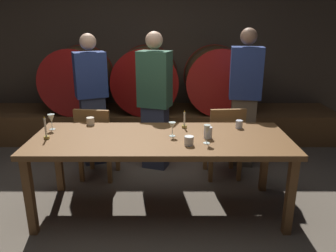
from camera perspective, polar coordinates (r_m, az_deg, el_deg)
The scene contains 21 objects.
ground_plane at distance 3.43m, azimuth -5.22°, elevation -14.35°, with size 8.39×8.39×0.00m, color brown.
back_wall at distance 5.63m, azimuth -3.06°, elevation 13.41°, with size 6.45×0.24×2.76m, color #473A2D.
barrel_shelf at distance 5.31m, azimuth -3.18°, elevation 0.44°, with size 5.81×0.90×0.46m, color brown.
wine_barrel_left at distance 5.32m, azimuth -15.00°, elevation 7.80°, with size 0.98×0.82×0.98m.
wine_barrel_center at distance 5.14m, azimuth -3.59°, elevation 8.05°, with size 0.98×0.82×0.98m.
wine_barrel_right at distance 5.19m, azimuth 8.58°, elevation 7.97°, with size 0.98×0.82×0.98m.
dining_table at distance 3.13m, azimuth -1.10°, elevation -3.10°, with size 2.41×0.91×0.77m.
chair_left at distance 3.93m, azimuth -12.03°, elevation -2.35°, with size 0.45×0.45×0.88m.
chair_right at distance 3.92m, azimuth 9.86°, elevation -2.27°, with size 0.43×0.43×0.88m.
guest_left at distance 4.30m, azimuth -12.74°, elevation 4.41°, with size 0.44×0.37×1.67m.
guest_center at distance 4.06m, azimuth -2.08°, elevation 4.27°, with size 0.44×0.35×1.69m.
guest_right at distance 4.23m, azimuth 13.19°, elevation 4.66°, with size 0.41×0.29×1.73m.
candle_left at distance 3.24m, azimuth -20.05°, elevation -1.01°, with size 0.05×0.05×0.22m.
candle_right at distance 3.36m, azimuth 3.02°, elevation 0.51°, with size 0.05×0.05×0.19m.
wine_glass_left at distance 3.49m, azimuth -19.24°, elevation 1.20°, with size 0.07×0.07×0.16m.
wine_glass_center at distance 3.10m, azimuth 0.92°, elevation -0.04°, with size 0.07×0.07×0.14m.
wine_glass_right at distance 2.93m, azimuth 6.91°, elevation -0.77°, with size 0.06×0.06×0.17m.
cup_far_left at distance 3.56m, azimuth -13.01°, elevation 0.85°, with size 0.08×0.08×0.08m, color beige.
cup_center_left at distance 2.91m, azimuth 3.82°, elevation -2.54°, with size 0.08×0.08×0.08m, color white.
cup_center_right at distance 3.09m, azimuth 7.08°, elevation -1.14°, with size 0.08×0.08×0.11m, color silver.
cup_far_right at distance 3.43m, azimuth 12.32°, elevation 0.30°, with size 0.07×0.07×0.08m, color silver.
Camera 1 is at (0.31, -2.88, 1.83)m, focal length 35.44 mm.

